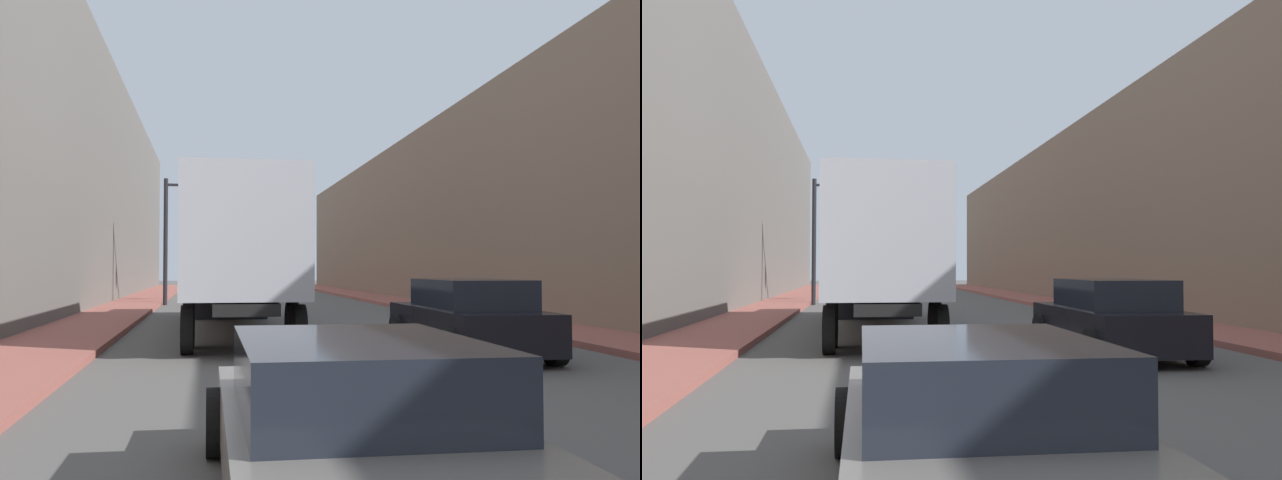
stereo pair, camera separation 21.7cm
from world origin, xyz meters
TOP-DOWN VIEW (x-y plane):
  - sidewalk_right at (6.30, 30.00)m, footprint 2.43×80.00m
  - sidewalk_left at (-6.30, 30.00)m, footprint 2.43×80.00m
  - building_right at (10.51, 30.00)m, footprint 6.00×80.00m
  - building_left at (-10.51, 30.00)m, footprint 6.00×80.00m
  - semi_truck at (-2.21, 21.38)m, footprint 2.57×13.36m
  - sedan_car at (-1.89, 6.45)m, footprint 2.11×4.43m
  - suv_car at (2.25, 15.09)m, footprint 2.16×4.95m
  - traffic_signal_gantry at (-3.38, 35.63)m, footprint 6.41×0.35m

SIDE VIEW (x-z plane):
  - sidewalk_right at x=6.30m, z-range 0.00..0.15m
  - sidewalk_left at x=-6.30m, z-range 0.00..0.15m
  - sedan_car at x=-1.89m, z-range -0.02..1.23m
  - suv_car at x=2.25m, z-range -0.03..1.49m
  - semi_truck at x=-2.21m, z-range 0.28..4.10m
  - traffic_signal_gantry at x=-3.38m, z-range 1.17..7.16m
  - building_right at x=10.51m, z-range 0.00..8.82m
  - building_left at x=-10.51m, z-range 0.00..11.75m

